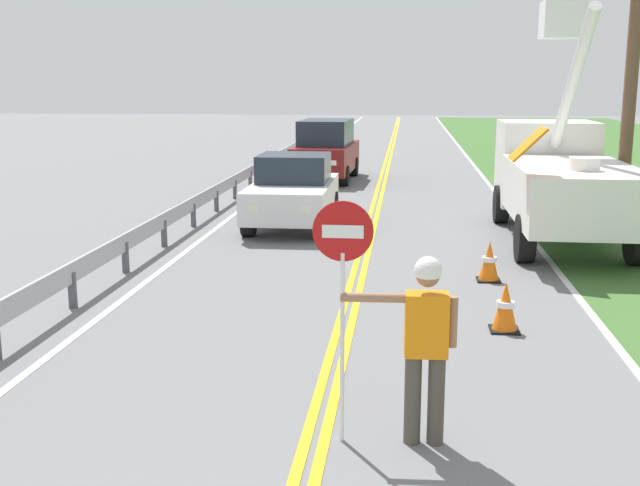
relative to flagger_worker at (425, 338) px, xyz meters
The scene contains 13 objects.
centerline_yellow_left 15.41m from the flagger_worker, 94.15° to the left, with size 0.11×110.00×0.01m, color yellow.
centerline_yellow_right 15.40m from the flagger_worker, 93.48° to the left, with size 0.11×110.00×0.01m, color yellow.
edge_line_right 15.59m from the flagger_worker, 80.46° to the left, with size 0.12×110.00×0.01m, color silver.
edge_line_left 16.05m from the flagger_worker, 106.77° to the left, with size 0.12×110.00×0.01m, color silver.
flagger_worker is the anchor object (origin of this frame).
stop_sign_paddle 1.02m from the flagger_worker, behind, with size 0.56×0.04×2.33m.
utility_bucket_truck 10.92m from the flagger_worker, 73.36° to the left, with size 2.73×6.83×5.12m.
oncoming_sedan_nearest 11.53m from the flagger_worker, 104.39° to the left, with size 1.94×4.12×1.70m.
oncoming_suv_second 20.31m from the flagger_worker, 98.49° to the left, with size 2.07×4.67×2.10m.
utility_pole_near 12.01m from the flagger_worker, 66.95° to the left, with size 1.80×0.28×8.35m.
traffic_cone_lead 3.83m from the flagger_worker, 71.52° to the left, with size 0.40×0.40×0.70m.
traffic_cone_mid 6.53m from the flagger_worker, 78.87° to the left, with size 0.40×0.40×0.70m.
guardrail_left_shoulder 13.10m from the flagger_worker, 113.52° to the left, with size 0.10×32.00×0.71m.
Camera 1 is at (0.81, -2.31, 3.38)m, focal length 43.77 mm.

